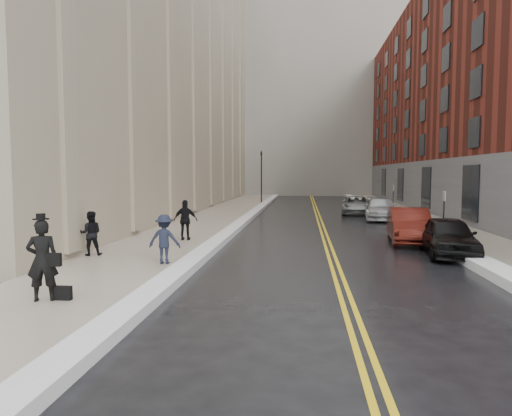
% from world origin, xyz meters
% --- Properties ---
extents(ground, '(160.00, 160.00, 0.00)m').
position_xyz_m(ground, '(0.00, 0.00, 0.00)').
color(ground, black).
rests_on(ground, ground).
extents(sidewalk_left, '(4.00, 64.00, 0.15)m').
position_xyz_m(sidewalk_left, '(-4.50, 16.00, 0.07)').
color(sidewalk_left, gray).
rests_on(sidewalk_left, ground).
extents(sidewalk_right, '(3.00, 64.00, 0.15)m').
position_xyz_m(sidewalk_right, '(9.00, 16.00, 0.07)').
color(sidewalk_right, gray).
rests_on(sidewalk_right, ground).
extents(lane_stripe_a, '(0.12, 64.00, 0.01)m').
position_xyz_m(lane_stripe_a, '(2.38, 16.00, 0.00)').
color(lane_stripe_a, gold).
rests_on(lane_stripe_a, ground).
extents(lane_stripe_b, '(0.12, 64.00, 0.01)m').
position_xyz_m(lane_stripe_b, '(2.62, 16.00, 0.00)').
color(lane_stripe_b, gold).
rests_on(lane_stripe_b, ground).
extents(snow_ridge_left, '(0.70, 60.80, 0.26)m').
position_xyz_m(snow_ridge_left, '(-2.20, 16.00, 0.13)').
color(snow_ridge_left, white).
rests_on(snow_ridge_left, ground).
extents(snow_ridge_right, '(0.85, 60.80, 0.30)m').
position_xyz_m(snow_ridge_right, '(7.15, 16.00, 0.15)').
color(snow_ridge_right, white).
rests_on(snow_ridge_right, ground).
extents(tower_far_center, '(28.00, 16.00, 52.00)m').
position_xyz_m(tower_far_center, '(1.00, 56.00, 26.00)').
color(tower_far_center, gray).
rests_on(tower_far_center, ground).
extents(tower_far_right, '(22.00, 18.00, 44.00)m').
position_xyz_m(tower_far_right, '(14.00, 66.00, 22.00)').
color(tower_far_right, slate).
rests_on(tower_far_right, ground).
extents(tower_far_left, '(22.00, 18.00, 60.00)m').
position_xyz_m(tower_far_left, '(-12.00, 72.00, 30.00)').
color(tower_far_left, slate).
rests_on(tower_far_left, ground).
extents(traffic_signal, '(0.18, 0.15, 5.20)m').
position_xyz_m(traffic_signal, '(-2.60, 30.00, 3.08)').
color(traffic_signal, black).
rests_on(traffic_signal, ground).
extents(parking_sign_near, '(0.06, 0.35, 2.23)m').
position_xyz_m(parking_sign_near, '(7.90, 8.00, 1.36)').
color(parking_sign_near, black).
rests_on(parking_sign_near, ground).
extents(parking_sign_far, '(0.06, 0.35, 2.23)m').
position_xyz_m(parking_sign_far, '(7.90, 20.00, 1.36)').
color(parking_sign_far, black).
rests_on(parking_sign_far, ground).
extents(car_black, '(2.18, 4.42, 1.45)m').
position_xyz_m(car_black, '(6.79, 3.62, 0.72)').
color(car_black, black).
rests_on(car_black, ground).
extents(car_maroon, '(2.09, 4.78, 1.53)m').
position_xyz_m(car_maroon, '(6.09, 6.81, 0.76)').
color(car_maroon, '#4E140E').
rests_on(car_maroon, ground).
extents(car_silver_near, '(2.52, 5.11, 1.43)m').
position_xyz_m(car_silver_near, '(6.54, 16.95, 0.71)').
color(car_silver_near, '#B0B3B8').
rests_on(car_silver_near, ground).
extents(car_silver_far, '(2.60, 4.94, 1.33)m').
position_xyz_m(car_silver_far, '(5.41, 20.97, 0.66)').
color(car_silver_far, gray).
rests_on(car_silver_far, ground).
extents(pedestrian_main, '(0.79, 0.65, 1.86)m').
position_xyz_m(pedestrian_main, '(-4.43, -4.09, 1.08)').
color(pedestrian_main, black).
rests_on(pedestrian_main, sidewalk_left).
extents(pedestrian_a, '(0.92, 0.82, 1.57)m').
position_xyz_m(pedestrian_a, '(-6.02, 1.54, 0.93)').
color(pedestrian_a, black).
rests_on(pedestrian_a, sidewalk_left).
extents(pedestrian_b, '(1.03, 0.61, 1.58)m').
position_xyz_m(pedestrian_b, '(-2.98, 0.37, 0.94)').
color(pedestrian_b, black).
rests_on(pedestrian_b, sidewalk_left).
extents(pedestrian_c, '(1.05, 0.50, 1.75)m').
position_xyz_m(pedestrian_c, '(-3.63, 5.50, 1.02)').
color(pedestrian_c, black).
rests_on(pedestrian_c, sidewalk_left).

